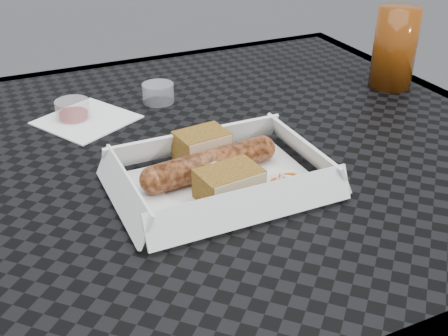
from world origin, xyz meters
name	(u,v)px	position (x,y,z in m)	size (l,w,h in m)	color
patio_table	(237,187)	(0.00, 0.00, 0.67)	(0.80, 0.80, 0.74)	black
food_tray	(220,185)	(-0.07, -0.10, 0.75)	(0.22, 0.15, 0.00)	white
bratwurst	(211,164)	(-0.08, -0.08, 0.77)	(0.18, 0.05, 0.03)	brown
bread_near	(202,147)	(-0.07, -0.04, 0.77)	(0.06, 0.05, 0.04)	olive
bread_far	(229,184)	(-0.08, -0.13, 0.77)	(0.07, 0.05, 0.04)	olive
veg_garnish	(290,182)	(0.00, -0.14, 0.75)	(0.03, 0.03, 0.00)	#D84C09
napkin	(87,120)	(-0.18, 0.15, 0.75)	(0.12, 0.12, 0.00)	white
condiment_cup_sauce	(73,110)	(-0.19, 0.16, 0.76)	(0.05, 0.05, 0.03)	maroon
condiment_cup_empty	(158,93)	(-0.05, 0.18, 0.76)	(0.05, 0.05, 0.03)	silver
drink_glass	(395,48)	(0.33, 0.08, 0.81)	(0.07, 0.07, 0.13)	#632B08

